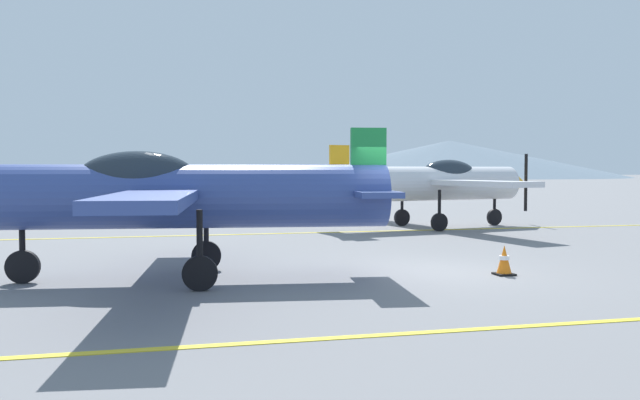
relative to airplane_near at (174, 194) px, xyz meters
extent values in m
plane|color=slate|center=(4.67, -0.18, -1.61)|extent=(400.00, 400.00, 0.00)
cube|color=yellow|center=(4.67, -4.94, -1.61)|extent=(80.00, 0.16, 0.01)
cube|color=yellow|center=(4.67, 8.60, -1.61)|extent=(80.00, 0.16, 0.01)
cylinder|color=#33478C|center=(0.32, -0.04, -0.05)|extent=(7.45, 2.08, 1.19)
ellipsoid|color=#1E2833|center=(-0.65, 0.08, 0.31)|extent=(2.27, 1.23, 0.97)
cube|color=#33478C|center=(-0.11, 0.01, 0.01)|extent=(2.35, 9.60, 0.17)
cube|color=#33478C|center=(3.65, -0.45, 0.01)|extent=(1.10, 2.88, 0.11)
cube|color=#1E8C3F|center=(3.65, -0.45, 0.60)|extent=(0.69, 0.21, 1.30)
cylinder|color=black|center=(-2.69, 0.33, -0.77)|extent=(0.11, 0.11, 1.09)
cylinder|color=black|center=(-2.69, 0.33, -1.31)|extent=(0.62, 0.20, 0.61)
cylinder|color=black|center=(0.68, 1.12, -0.77)|extent=(0.11, 0.11, 1.09)
cylinder|color=black|center=(0.68, 1.12, -1.31)|extent=(0.62, 0.20, 0.61)
cylinder|color=black|center=(0.39, -1.25, -0.77)|extent=(0.11, 0.11, 1.09)
cylinder|color=black|center=(0.39, -1.25, -1.31)|extent=(0.62, 0.20, 0.61)
cylinder|color=silver|center=(8.92, 9.34, -0.05)|extent=(7.45, 2.52, 1.19)
cone|color=#F2A519|center=(12.91, 10.08, -0.05)|extent=(0.93, 1.13, 1.01)
cube|color=black|center=(13.33, 10.16, -0.05)|extent=(0.07, 0.14, 2.16)
ellipsoid|color=#1E2833|center=(9.88, 9.52, 0.31)|extent=(2.31, 1.35, 0.97)
cube|color=silver|center=(9.35, 9.42, 0.01)|extent=(2.91, 9.58, 0.17)
cube|color=silver|center=(5.62, 8.73, 0.01)|extent=(1.26, 2.90, 0.11)
cube|color=#F2A519|center=(5.62, 8.73, 0.60)|extent=(0.69, 0.25, 1.30)
cylinder|color=black|center=(11.90, 9.89, -0.77)|extent=(0.11, 0.11, 1.09)
cylinder|color=black|center=(11.90, 9.89, -1.31)|extent=(0.62, 0.24, 0.61)
cylinder|color=black|center=(8.92, 8.13, -0.77)|extent=(0.11, 0.11, 1.09)
cylinder|color=black|center=(8.92, 8.13, -1.31)|extent=(0.62, 0.24, 0.61)
cylinder|color=black|center=(8.49, 10.47, -0.77)|extent=(0.11, 0.11, 1.09)
cylinder|color=black|center=(8.49, 10.47, -1.31)|extent=(0.62, 0.24, 0.61)
cube|color=black|center=(6.30, -0.91, -1.59)|extent=(0.36, 0.36, 0.04)
cone|color=orange|center=(6.30, -0.91, -1.30)|extent=(0.29, 0.29, 0.55)
cylinder|color=white|center=(6.30, -0.91, -1.27)|extent=(0.20, 0.20, 0.08)
cone|color=slate|center=(75.40, 152.37, 3.14)|extent=(88.99, 88.99, 9.51)
camera|label=1|loc=(-0.40, -12.93, 0.46)|focal=38.29mm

